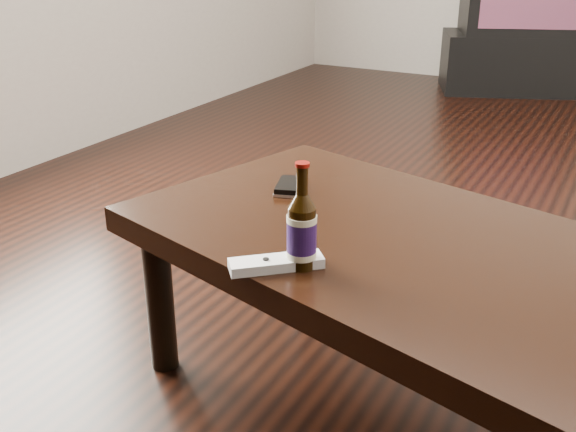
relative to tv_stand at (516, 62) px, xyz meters
The scene contains 5 objects.
tv_stand is the anchor object (origin of this frame).
coffee_table 3.71m from the tv_stand, 83.21° to the right, with size 1.35×1.00×0.45m.
beer_bottle 3.93m from the tv_stand, 85.34° to the right, with size 0.06×0.06×0.21m.
phone 3.55m from the tv_stand, 88.46° to the right, with size 0.09×0.13×0.02m.
remote 3.95m from the tv_stand, 85.95° to the right, with size 0.17×0.16×0.02m.
Camera 1 is at (0.07, -2.22, 1.06)m, focal length 42.00 mm.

